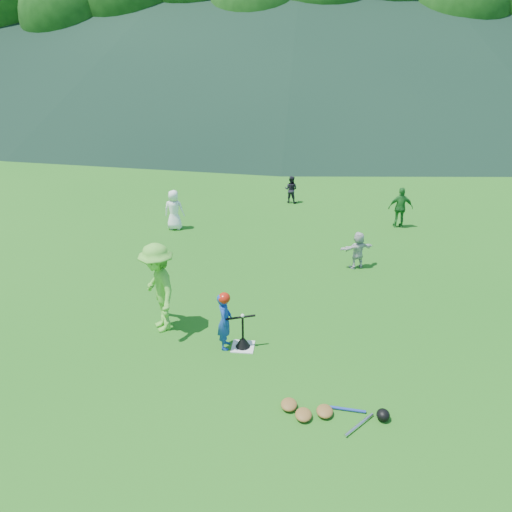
# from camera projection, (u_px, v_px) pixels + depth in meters

# --- Properties ---
(ground) EXTENTS (120.00, 120.00, 0.00)m
(ground) POSITION_uv_depth(u_px,v_px,m) (243.00, 347.00, 10.09)
(ground) COLOR #1C6216
(ground) RESTS_ON ground
(home_plate) EXTENTS (0.45, 0.45, 0.02)m
(home_plate) POSITION_uv_depth(u_px,v_px,m) (243.00, 347.00, 10.08)
(home_plate) COLOR silver
(home_plate) RESTS_ON ground
(baseball) EXTENTS (0.08, 0.08, 0.08)m
(baseball) POSITION_uv_depth(u_px,v_px,m) (243.00, 316.00, 9.78)
(baseball) COLOR white
(baseball) RESTS_ON batting_tee
(batter_child) EXTENTS (0.31, 0.45, 1.20)m
(batter_child) POSITION_uv_depth(u_px,v_px,m) (225.00, 321.00, 9.86)
(batter_child) COLOR #163C9B
(batter_child) RESTS_ON ground
(adult_coach) EXTENTS (1.29, 1.45, 1.95)m
(adult_coach) POSITION_uv_depth(u_px,v_px,m) (158.00, 288.00, 10.34)
(adult_coach) COLOR #62C038
(adult_coach) RESTS_ON ground
(fielder_a) EXTENTS (0.63, 0.41, 1.28)m
(fielder_a) POSITION_uv_depth(u_px,v_px,m) (174.00, 210.00, 15.84)
(fielder_a) COLOR white
(fielder_a) RESTS_ON ground
(fielder_b) EXTENTS (0.57, 0.49, 1.01)m
(fielder_b) POSITION_uv_depth(u_px,v_px,m) (291.00, 189.00, 18.36)
(fielder_b) COLOR black
(fielder_b) RESTS_ON ground
(fielder_c) EXTENTS (0.79, 0.36, 1.32)m
(fielder_c) POSITION_uv_depth(u_px,v_px,m) (401.00, 208.00, 15.99)
(fielder_c) COLOR #216E27
(fielder_c) RESTS_ON ground
(fielder_d) EXTENTS (0.99, 0.65, 1.02)m
(fielder_d) POSITION_uv_depth(u_px,v_px,m) (358.00, 250.00, 13.28)
(fielder_d) COLOR silver
(fielder_d) RESTS_ON ground
(batting_tee) EXTENTS (0.30, 0.30, 0.68)m
(batting_tee) POSITION_uv_depth(u_px,v_px,m) (243.00, 342.00, 10.04)
(batting_tee) COLOR black
(batting_tee) RESTS_ON home_plate
(batter_gear) EXTENTS (0.72, 0.26, 0.56)m
(batter_gear) POSITION_uv_depth(u_px,v_px,m) (225.00, 300.00, 9.66)
(batter_gear) COLOR #B61C0C
(batter_gear) RESTS_ON ground
(equipment_pile) EXTENTS (1.80, 0.78, 0.19)m
(equipment_pile) POSITION_uv_depth(u_px,v_px,m) (325.00, 412.00, 8.28)
(equipment_pile) COLOR olive
(equipment_pile) RESTS_ON ground
(outfield_fence) EXTENTS (70.07, 0.08, 1.33)m
(outfield_fence) POSITION_uv_depth(u_px,v_px,m) (294.00, 111.00, 35.16)
(outfield_fence) COLOR gray
(outfield_fence) RESTS_ON ground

